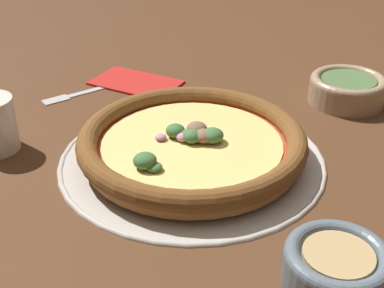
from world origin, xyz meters
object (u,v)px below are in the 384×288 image
bowl_near (337,265)px  fork (85,92)px  pizza (192,143)px  pizza_tray (192,158)px  bowl_far (348,88)px  napkin (136,82)px

bowl_near → fork: bowl_near is taller
bowl_near → fork: (-0.57, 0.08, -0.02)m
pizza → pizza_tray: bearing=88.3°
pizza_tray → bowl_far: bowl_far is taller
bowl_far → bowl_near: bearing=-58.9°
bowl_near → bowl_far: size_ratio=0.85×
pizza_tray → bowl_near: (0.27, -0.06, 0.02)m
pizza_tray → bowl_far: size_ratio=2.92×
bowl_far → napkin: 0.37m
pizza → bowl_far: (0.04, 0.32, -0.00)m
pizza → bowl_near: 0.28m
napkin → bowl_far: bearing=34.8°
bowl_far → pizza: bearing=-97.6°
pizza → napkin: size_ratio=1.78×
fork → pizza: bearing=94.6°
bowl_near → bowl_far: (-0.23, 0.38, 0.00)m
pizza_tray → napkin: (-0.26, 0.11, 0.00)m
bowl_near → bowl_far: 0.44m
bowl_far → fork: 0.45m
fork → bowl_far: bearing=140.0°
bowl_far → napkin: size_ratio=0.72×
pizza_tray → pizza: size_ratio=1.17×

